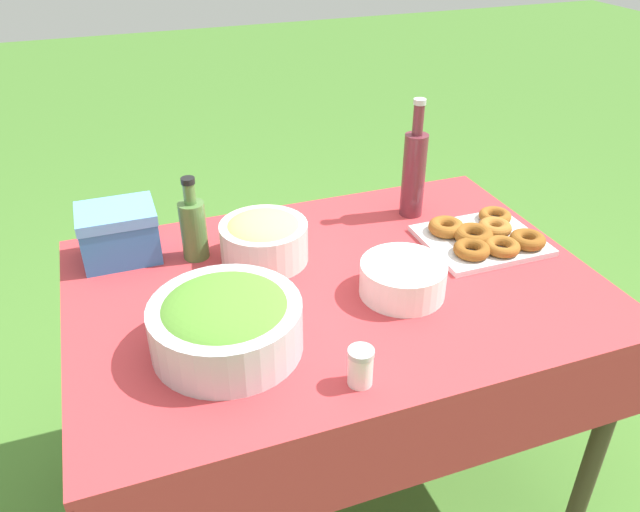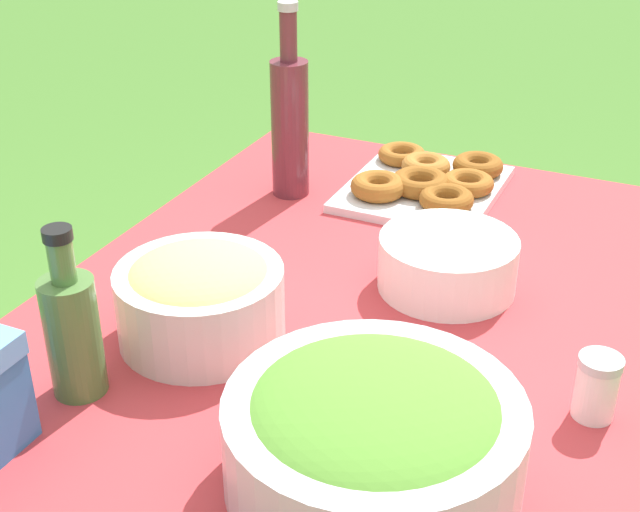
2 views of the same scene
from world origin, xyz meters
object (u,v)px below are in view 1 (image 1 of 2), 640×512
(donut_platter, at_px, (483,237))
(wine_bottle, at_px, (414,171))
(olive_oil_bottle, at_px, (193,227))
(cooler_box, at_px, (119,233))
(pasta_bowl, at_px, (264,238))
(salad_bowl, at_px, (226,322))
(plate_stack, at_px, (403,279))

(donut_platter, bearing_deg, wine_bottle, -65.50)
(donut_platter, distance_m, olive_oil_bottle, 0.79)
(donut_platter, height_order, cooler_box, cooler_box)
(olive_oil_bottle, distance_m, wine_bottle, 0.66)
(pasta_bowl, xyz_separation_m, wine_bottle, (-0.49, -0.10, 0.07))
(pasta_bowl, height_order, donut_platter, pasta_bowl)
(donut_platter, distance_m, wine_bottle, 0.28)
(olive_oil_bottle, relative_size, cooler_box, 1.16)
(salad_bowl, distance_m, donut_platter, 0.80)
(cooler_box, bearing_deg, donut_platter, 163.99)
(salad_bowl, height_order, donut_platter, salad_bowl)
(pasta_bowl, bearing_deg, cooler_box, -22.10)
(salad_bowl, height_order, pasta_bowl, salad_bowl)
(olive_oil_bottle, height_order, cooler_box, olive_oil_bottle)
(salad_bowl, height_order, cooler_box, cooler_box)
(olive_oil_bottle, height_order, wine_bottle, wine_bottle)
(plate_stack, height_order, olive_oil_bottle, olive_oil_bottle)
(donut_platter, bearing_deg, olive_oil_bottle, -15.13)
(salad_bowl, bearing_deg, olive_oil_bottle, -90.73)
(donut_platter, xyz_separation_m, olive_oil_bottle, (0.76, -0.21, 0.07))
(cooler_box, bearing_deg, wine_bottle, 177.27)
(donut_platter, height_order, olive_oil_bottle, olive_oil_bottle)
(salad_bowl, bearing_deg, cooler_box, -68.83)
(pasta_bowl, bearing_deg, salad_bowl, 61.76)
(salad_bowl, bearing_deg, wine_bottle, -147.07)
(salad_bowl, distance_m, olive_oil_bottle, 0.40)
(salad_bowl, xyz_separation_m, wine_bottle, (-0.66, -0.43, 0.07))
(pasta_bowl, bearing_deg, plate_stack, 135.67)
(salad_bowl, xyz_separation_m, pasta_bowl, (-0.17, -0.32, -0.00))
(plate_stack, bearing_deg, olive_oil_bottle, -37.97)
(olive_oil_bottle, bearing_deg, pasta_bowl, 155.16)
(salad_bowl, relative_size, pasta_bowl, 1.41)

